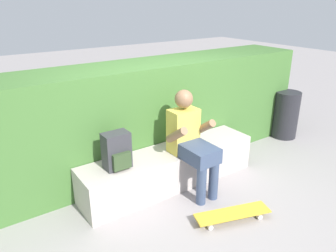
{
  "coord_description": "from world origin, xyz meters",
  "views": [
    {
      "loc": [
        -2.02,
        -2.56,
        2.15
      ],
      "look_at": [
        0.06,
        0.44,
        0.72
      ],
      "focal_mm": 34.74,
      "sensor_mm": 36.0,
      "label": 1
    }
  ],
  "objects_px": {
    "person_skater": "(191,139)",
    "skateboard_near_person": "(233,214)",
    "bench_main": "(170,167)",
    "trash_bin": "(286,115)",
    "backpack_on_bench": "(117,151)"
  },
  "relations": [
    {
      "from": "person_skater",
      "to": "skateboard_near_person",
      "type": "relative_size",
      "value": 1.46
    },
    {
      "from": "bench_main",
      "to": "skateboard_near_person",
      "type": "bearing_deg",
      "value": -82.72
    },
    {
      "from": "person_skater",
      "to": "backpack_on_bench",
      "type": "xyz_separation_m",
      "value": [
        -0.83,
        0.21,
        -0.01
      ]
    },
    {
      "from": "bench_main",
      "to": "person_skater",
      "type": "relative_size",
      "value": 1.88
    },
    {
      "from": "bench_main",
      "to": "skateboard_near_person",
      "type": "relative_size",
      "value": 2.74
    },
    {
      "from": "backpack_on_bench",
      "to": "trash_bin",
      "type": "height_order",
      "value": "backpack_on_bench"
    },
    {
      "from": "bench_main",
      "to": "trash_bin",
      "type": "relative_size",
      "value": 2.96
    },
    {
      "from": "person_skater",
      "to": "trash_bin",
      "type": "xyz_separation_m",
      "value": [
        2.28,
        0.37,
        -0.27
      ]
    },
    {
      "from": "person_skater",
      "to": "skateboard_near_person",
      "type": "height_order",
      "value": "person_skater"
    },
    {
      "from": "skateboard_near_person",
      "to": "trash_bin",
      "type": "bearing_deg",
      "value": 25.6
    },
    {
      "from": "bench_main",
      "to": "trash_bin",
      "type": "xyz_separation_m",
      "value": [
        2.41,
        0.15,
        0.16
      ]
    },
    {
      "from": "person_skater",
      "to": "skateboard_near_person",
      "type": "xyz_separation_m",
      "value": [
        -0.01,
        -0.73,
        -0.57
      ]
    },
    {
      "from": "skateboard_near_person",
      "to": "backpack_on_bench",
      "type": "distance_m",
      "value": 1.37
    },
    {
      "from": "trash_bin",
      "to": "skateboard_near_person",
      "type": "bearing_deg",
      "value": -154.4
    },
    {
      "from": "person_skater",
      "to": "trash_bin",
      "type": "bearing_deg",
      "value": 9.14
    }
  ]
}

